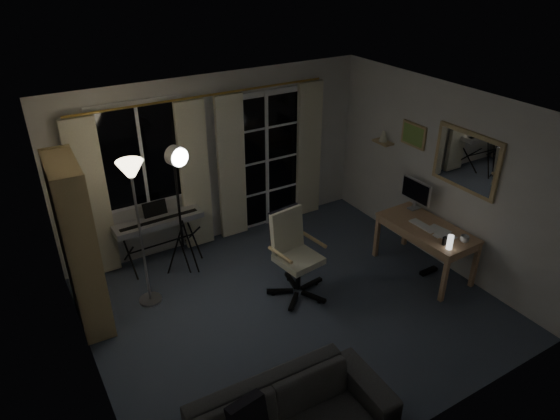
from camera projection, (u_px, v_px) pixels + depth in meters
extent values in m
cube|color=#374150|center=(293.00, 308.00, 6.00)|extent=(4.50, 4.00, 0.02)
cube|color=white|center=(141.00, 155.00, 6.30)|extent=(1.20, 0.06, 1.40)
cube|color=black|center=(142.00, 156.00, 6.28)|extent=(1.10, 0.02, 1.30)
cube|color=white|center=(142.00, 156.00, 6.27)|extent=(0.04, 0.03, 1.30)
cube|color=white|center=(265.00, 161.00, 7.34)|extent=(1.32, 0.06, 2.11)
cube|color=black|center=(248.00, 166.00, 7.18)|extent=(0.55, 0.02, 1.95)
cube|color=black|center=(284.00, 158.00, 7.46)|extent=(0.55, 0.02, 1.95)
cube|color=white|center=(267.00, 162.00, 7.31)|extent=(0.05, 0.04, 2.05)
cube|color=white|center=(267.00, 191.00, 7.54)|extent=(1.15, 0.03, 0.03)
cube|color=white|center=(267.00, 161.00, 7.30)|extent=(1.15, 0.03, 0.03)
cube|color=white|center=(266.00, 128.00, 7.06)|extent=(1.15, 0.03, 0.03)
cylinder|color=gold|center=(206.00, 96.00, 6.34)|extent=(3.50, 0.03, 0.03)
cube|color=#F9F3CC|center=(92.00, 200.00, 6.11)|extent=(0.40, 0.07, 2.10)
cube|color=#F9F3CC|center=(195.00, 177.00, 6.72)|extent=(0.40, 0.07, 2.10)
cube|color=#F9F3CC|center=(232.00, 169.00, 6.97)|extent=(0.40, 0.07, 2.10)
cube|color=#F9F3CC|center=(309.00, 151.00, 7.56)|extent=(0.40, 0.07, 2.10)
cube|color=#A38756|center=(86.00, 266.00, 5.03)|extent=(0.32, 0.04, 1.97)
cube|color=#A38756|center=(72.00, 228.00, 5.72)|extent=(0.32, 0.04, 1.97)
cube|color=#A38756|center=(65.00, 249.00, 5.32)|extent=(0.06, 0.89, 1.97)
cube|color=#A38756|center=(94.00, 315.00, 5.83)|extent=(0.35, 0.90, 0.02)
cube|color=#A38756|center=(89.00, 290.00, 5.66)|extent=(0.35, 0.90, 0.02)
cube|color=#A38756|center=(82.00, 262.00, 5.48)|extent=(0.35, 0.90, 0.02)
cube|color=#A38756|center=(76.00, 233.00, 5.30)|extent=(0.35, 0.90, 0.02)
cube|color=#A38756|center=(69.00, 202.00, 5.12)|extent=(0.35, 0.90, 0.02)
cube|color=#A38756|center=(60.00, 164.00, 4.92)|extent=(0.35, 0.90, 0.02)
cube|color=beige|center=(95.00, 297.00, 5.32)|extent=(0.22, 0.07, 0.25)
cube|color=brown|center=(93.00, 294.00, 5.41)|extent=(0.22, 0.05, 0.20)
cube|color=#2A2A2A|center=(92.00, 289.00, 5.46)|extent=(0.22, 0.04, 0.23)
cube|color=brown|center=(90.00, 283.00, 5.50)|extent=(0.22, 0.04, 0.29)
cube|color=beige|center=(89.00, 282.00, 5.58)|extent=(0.22, 0.06, 0.23)
cube|color=#B55833|center=(87.00, 277.00, 5.65)|extent=(0.22, 0.04, 0.24)
cube|color=teal|center=(86.00, 274.00, 5.70)|extent=(0.22, 0.05, 0.24)
cube|color=brown|center=(85.00, 270.00, 5.77)|extent=(0.22, 0.04, 0.23)
cube|color=#B55833|center=(84.00, 267.00, 5.83)|extent=(0.22, 0.06, 0.23)
cube|color=#2A2A2A|center=(82.00, 262.00, 5.89)|extent=(0.22, 0.04, 0.26)
cube|color=teal|center=(88.00, 267.00, 5.14)|extent=(0.22, 0.04, 0.27)
cube|color=#2A2A2A|center=(87.00, 264.00, 5.19)|extent=(0.22, 0.07, 0.26)
cube|color=#2A2A2A|center=(85.00, 261.00, 5.28)|extent=(0.22, 0.04, 0.23)
cube|color=teal|center=(84.00, 258.00, 5.34)|extent=(0.22, 0.04, 0.21)
cube|color=teal|center=(83.00, 254.00, 5.39)|extent=(0.22, 0.04, 0.23)
cube|color=#2A2A2A|center=(81.00, 250.00, 5.44)|extent=(0.22, 0.04, 0.27)
cube|color=#2A2A2A|center=(81.00, 249.00, 5.50)|extent=(0.22, 0.05, 0.22)
cube|color=#D28A4E|center=(79.00, 244.00, 5.57)|extent=(0.22, 0.05, 0.23)
cube|color=brown|center=(78.00, 241.00, 5.62)|extent=(0.22, 0.04, 0.24)
cube|color=#2A2A2A|center=(77.00, 238.00, 5.68)|extent=(0.22, 0.04, 0.23)
cube|color=#B55833|center=(81.00, 236.00, 4.96)|extent=(0.22, 0.04, 0.28)
cube|color=#2A2A2A|center=(80.00, 235.00, 5.03)|extent=(0.22, 0.04, 0.21)
cube|color=beige|center=(78.00, 229.00, 5.06)|extent=(0.22, 0.04, 0.30)
cube|color=beige|center=(78.00, 227.00, 5.12)|extent=(0.22, 0.04, 0.27)
cube|color=brown|center=(77.00, 226.00, 5.19)|extent=(0.22, 0.04, 0.22)
cube|color=teal|center=(76.00, 223.00, 5.25)|extent=(0.22, 0.05, 0.23)
cylinder|color=#B2B2B7|center=(151.00, 299.00, 6.10)|extent=(0.30, 0.30, 0.03)
cylinder|color=#B2B2B7|center=(141.00, 239.00, 5.69)|extent=(0.03, 0.03, 1.71)
cone|color=#FFE5B2|center=(130.00, 169.00, 5.28)|extent=(0.32, 0.32, 0.18)
cylinder|color=black|center=(129.00, 254.00, 6.45)|extent=(0.05, 0.56, 0.51)
cylinder|color=black|center=(129.00, 254.00, 6.45)|extent=(0.05, 0.56, 0.51)
cylinder|color=black|center=(192.00, 234.00, 6.89)|extent=(0.05, 0.56, 0.51)
cylinder|color=black|center=(192.00, 234.00, 6.89)|extent=(0.05, 0.56, 0.51)
cylinder|color=black|center=(162.00, 244.00, 6.67)|extent=(0.90, 0.06, 0.02)
cube|color=silver|center=(159.00, 222.00, 6.51)|extent=(1.18, 0.34, 0.08)
cube|color=white|center=(160.00, 222.00, 6.44)|extent=(1.08, 0.17, 0.01)
cube|color=black|center=(159.00, 220.00, 6.46)|extent=(1.04, 0.11, 0.01)
cube|color=black|center=(155.00, 209.00, 6.50)|extent=(0.32, 0.08, 0.19)
cylinder|color=black|center=(191.00, 248.00, 6.55)|extent=(0.11, 0.28, 0.73)
cylinder|color=black|center=(175.00, 251.00, 6.49)|extent=(0.28, 0.09, 0.74)
cylinder|color=black|center=(185.00, 256.00, 6.37)|extent=(0.20, 0.22, 0.74)
cylinder|color=black|center=(178.00, 203.00, 6.13)|extent=(0.04, 0.04, 1.27)
cylinder|color=silver|center=(176.00, 156.00, 5.80)|extent=(0.27, 0.20, 0.24)
cylinder|color=white|center=(180.00, 158.00, 5.75)|extent=(0.21, 0.09, 0.21)
cube|color=black|center=(311.00, 284.00, 6.33)|extent=(0.33, 0.10, 0.04)
cylinder|color=black|center=(316.00, 283.00, 6.39)|extent=(0.06, 0.06, 0.05)
cube|color=black|center=(291.00, 280.00, 6.39)|extent=(0.11, 0.33, 0.04)
cylinder|color=black|center=(289.00, 278.00, 6.47)|extent=(0.06, 0.06, 0.05)
cube|color=black|center=(280.00, 291.00, 6.20)|extent=(0.31, 0.20, 0.04)
cylinder|color=black|center=(273.00, 293.00, 6.21)|extent=(0.06, 0.06, 0.05)
cube|color=black|center=(294.00, 302.00, 6.02)|extent=(0.27, 0.26, 0.04)
cylinder|color=black|center=(292.00, 307.00, 5.96)|extent=(0.06, 0.06, 0.05)
cube|color=black|center=(314.00, 297.00, 6.10)|extent=(0.19, 0.32, 0.04)
cylinder|color=black|center=(319.00, 300.00, 6.07)|extent=(0.06, 0.06, 0.05)
cylinder|color=black|center=(298.00, 275.00, 6.09)|extent=(0.07, 0.07, 0.41)
cube|color=beige|center=(299.00, 259.00, 5.99)|extent=(0.53, 0.53, 0.08)
cube|color=beige|center=(287.00, 230.00, 6.00)|extent=(0.46, 0.19, 0.54)
cube|color=black|center=(285.00, 227.00, 6.01)|extent=(0.44, 0.16, 0.50)
cylinder|color=#A38756|center=(280.00, 255.00, 5.78)|extent=(0.10, 0.41, 0.05)
cylinder|color=#A38756|center=(314.00, 240.00, 6.07)|extent=(0.10, 0.41, 0.05)
cube|color=tan|center=(427.00, 228.00, 6.37)|extent=(0.66, 1.27, 0.04)
cube|color=tan|center=(427.00, 232.00, 6.40)|extent=(0.62, 1.24, 0.09)
cube|color=tan|center=(444.00, 279.00, 5.96)|extent=(0.06, 0.06, 0.64)
cube|color=tan|center=(475.00, 265.00, 6.22)|extent=(0.06, 0.06, 0.64)
cube|color=tan|center=(377.00, 236.00, 6.84)|extent=(0.06, 0.06, 0.64)
cube|color=tan|center=(406.00, 225.00, 7.10)|extent=(0.06, 0.06, 0.64)
cube|color=silver|center=(414.00, 208.00, 6.79)|extent=(0.16, 0.11, 0.01)
cube|color=silver|center=(415.00, 200.00, 6.73)|extent=(0.04, 0.03, 0.20)
cube|color=silver|center=(416.00, 191.00, 6.66)|extent=(0.04, 0.49, 0.31)
cube|color=black|center=(415.00, 191.00, 6.66)|extent=(0.02, 0.45, 0.27)
cube|color=white|center=(423.00, 226.00, 6.36)|extent=(0.14, 0.38, 0.02)
cube|color=white|center=(437.00, 236.00, 6.14)|extent=(0.06, 0.09, 0.02)
cube|color=white|center=(438.00, 230.00, 6.27)|extent=(0.24, 0.30, 0.01)
cube|color=white|center=(448.00, 237.00, 6.13)|extent=(0.20, 0.15, 0.00)
cube|color=black|center=(445.00, 241.00, 5.95)|extent=(0.05, 0.04, 0.11)
cylinder|color=white|center=(450.00, 242.00, 5.86)|extent=(0.07, 0.07, 0.18)
cube|color=black|center=(428.00, 271.00, 6.62)|extent=(0.27, 0.08, 0.04)
imported|color=silver|center=(465.00, 238.00, 6.00)|extent=(0.11, 0.09, 0.11)
cube|color=#A38756|center=(466.00, 161.00, 6.00)|extent=(0.04, 0.94, 0.74)
cube|color=white|center=(465.00, 161.00, 5.99)|extent=(0.01, 0.84, 0.64)
cube|color=#A38756|center=(414.00, 135.00, 6.66)|extent=(0.03, 0.42, 0.32)
cube|color=#4A8C46|center=(413.00, 135.00, 6.65)|extent=(0.00, 0.36, 0.26)
cube|color=#A38756|center=(383.00, 142.00, 7.12)|extent=(0.16, 0.30, 0.02)
cone|color=beige|center=(383.00, 136.00, 7.08)|extent=(0.12, 0.12, 0.15)
imported|color=#292A2C|center=(283.00, 417.00, 4.15)|extent=(1.97, 0.63, 0.77)
cube|color=black|center=(247.00, 418.00, 4.07)|extent=(0.35, 0.22, 0.35)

